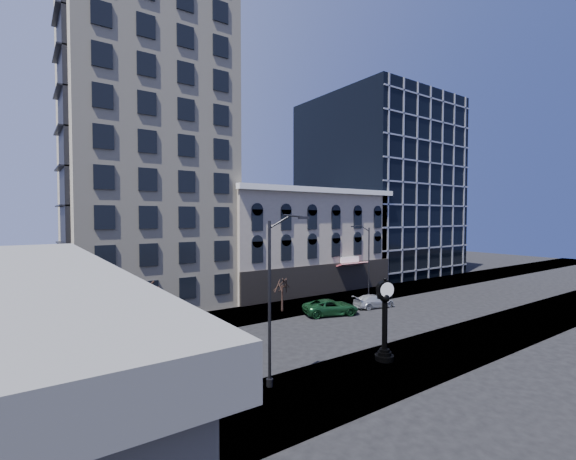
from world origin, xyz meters
TOP-DOWN VIEW (x-y plane):
  - ground at (0.00, 0.00)m, footprint 160.00×160.00m
  - sidewalk_far at (0.00, 8.00)m, footprint 160.00×6.00m
  - sidewalk_near at (0.00, -8.00)m, footprint 160.00×6.00m
  - cream_tower at (-6.11, 18.88)m, footprint 15.90×15.40m
  - victorian_row at (12.00, 15.89)m, footprint 22.60×11.19m
  - glass_office at (32.00, 20.91)m, footprint 20.00×20.15m
  - street_clock at (1.68, -7.07)m, footprint 1.18×1.18m
  - street_lamp_near at (-5.61, -6.33)m, footprint 2.33×1.02m
  - street_lamp_far at (14.35, 6.91)m, footprint 2.06×0.92m
  - bare_tree_near at (-13.68, -7.59)m, footprint 4.47×4.47m
  - bare_tree_far at (3.48, 7.09)m, footprint 2.33×2.33m
  - warning_sign at (-15.72, -6.55)m, footprint 0.65×0.21m
  - car_near_a at (-11.88, -3.75)m, footprint 4.62×2.23m
  - car_near_b at (-9.45, -3.98)m, footprint 4.30×1.55m
  - car_far_a at (6.62, 3.65)m, footprint 5.69×3.92m
  - car_far_b at (12.13, 3.37)m, footprint 4.64×2.49m

SIDE VIEW (x-z plane):
  - ground at x=0.00m, z-range 0.00..0.00m
  - sidewalk_far at x=0.00m, z-range 0.00..0.12m
  - sidewalk_near at x=0.00m, z-range 0.00..0.12m
  - car_far_b at x=12.13m, z-range 0.00..1.28m
  - car_near_b at x=-9.45m, z-range 0.00..1.41m
  - car_far_a at x=6.62m, z-range 0.00..1.44m
  - car_near_a at x=-11.88m, z-range 0.00..1.52m
  - warning_sign at x=-15.72m, z-range 0.50..2.54m
  - street_clock at x=1.68m, z-range -0.13..5.09m
  - bare_tree_far at x=3.48m, z-range 1.13..5.14m
  - bare_tree_near at x=-13.68m, z-range 2.08..9.76m
  - victorian_row at x=12.00m, z-range -0.25..12.25m
  - street_lamp_far at x=14.35m, z-range 2.22..10.48m
  - street_lamp_near at x=-5.61m, z-range 2.50..11.83m
  - glass_office at x=32.00m, z-range 0.00..28.00m
  - cream_tower at x=-6.11m, z-range -1.93..40.57m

